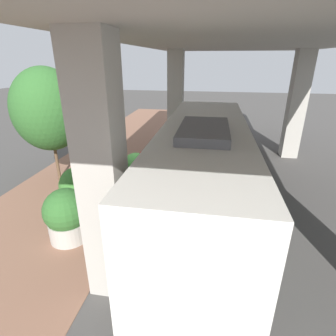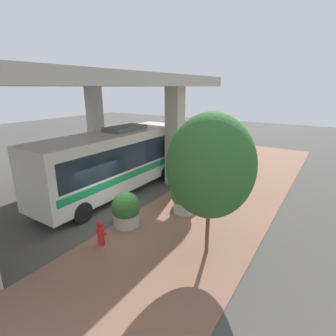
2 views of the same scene
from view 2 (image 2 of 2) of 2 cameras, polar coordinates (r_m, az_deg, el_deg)
ground_plane at (r=12.71m, az=-10.30°, el=-11.25°), size 80.00×80.00×0.00m
sidewalk_strip at (r=11.11m, az=1.55°, el=-15.41°), size 6.00×40.00×0.02m
overpass at (r=14.29m, az=-23.90°, el=15.14°), size 9.40×19.30×6.63m
bus at (r=15.33m, az=-11.50°, el=1.98°), size 2.76×10.11×3.81m
fire_hydrant at (r=10.89m, az=-14.43°, el=-13.46°), size 0.52×0.25×1.07m
planter_front at (r=14.56m, az=5.22°, el=-3.43°), size 1.42×1.42×1.79m
planter_middle at (r=12.91m, az=3.54°, el=-5.98°), size 1.39×1.39×1.77m
planter_back at (r=11.96m, az=-9.09°, el=-8.98°), size 1.28×1.28×1.58m
street_tree_near at (r=9.04m, az=9.26°, el=0.43°), size 3.06×3.06×5.26m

